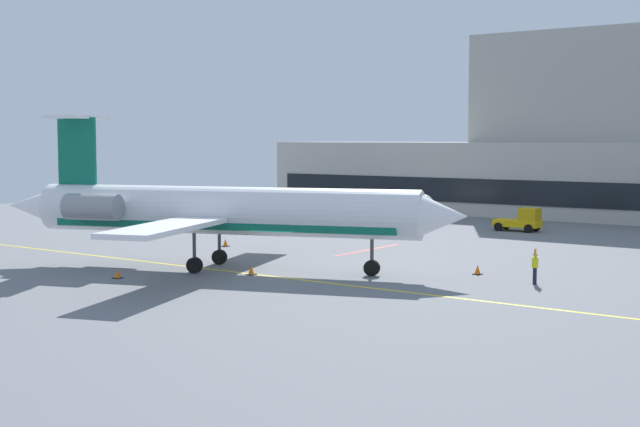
% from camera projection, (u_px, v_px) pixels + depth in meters
% --- Properties ---
extents(ground, '(120.00, 120.00, 0.11)m').
position_uv_depth(ground, '(277.00, 275.00, 50.11)').
color(ground, slate).
extents(regional_jet, '(27.91, 21.86, 9.04)m').
position_uv_depth(regional_jet, '(217.00, 211.00, 51.69)').
color(regional_jet, white).
rests_on(regional_jet, ground).
extents(baggage_tug, '(3.78, 1.93, 1.96)m').
position_uv_depth(baggage_tug, '(522.00, 220.00, 73.04)').
color(baggage_tug, '#E5B20C').
rests_on(baggage_tug, ground).
extents(pushback_tractor, '(3.69, 2.97, 2.20)m').
position_uv_depth(pushback_tractor, '(284.00, 219.00, 73.36)').
color(pushback_tractor, '#E5B20C').
rests_on(pushback_tractor, ground).
extents(fuel_tank, '(6.75, 2.81, 2.63)m').
position_uv_depth(fuel_tank, '(399.00, 206.00, 81.82)').
color(fuel_tank, white).
rests_on(fuel_tank, ground).
extents(marshaller, '(0.34, 0.82, 1.87)m').
position_uv_depth(marshaller, '(535.00, 266.00, 46.50)').
color(marshaller, '#191E33').
rests_on(marshaller, ground).
extents(safety_cone_alpha, '(0.47, 0.47, 0.55)m').
position_uv_depth(safety_cone_alpha, '(478.00, 270.00, 49.88)').
color(safety_cone_alpha, orange).
rests_on(safety_cone_alpha, ground).
extents(safety_cone_bravo, '(0.47, 0.47, 0.55)m').
position_uv_depth(safety_cone_bravo, '(251.00, 271.00, 49.72)').
color(safety_cone_bravo, orange).
rests_on(safety_cone_bravo, ground).
extents(safety_cone_charlie, '(0.47, 0.47, 0.55)m').
position_uv_depth(safety_cone_charlie, '(117.00, 274.00, 48.52)').
color(safety_cone_charlie, orange).
rests_on(safety_cone_charlie, ground).
extents(safety_cone_delta, '(0.47, 0.47, 0.55)m').
position_uv_depth(safety_cone_delta, '(225.00, 243.00, 62.84)').
color(safety_cone_delta, orange).
rests_on(safety_cone_delta, ground).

